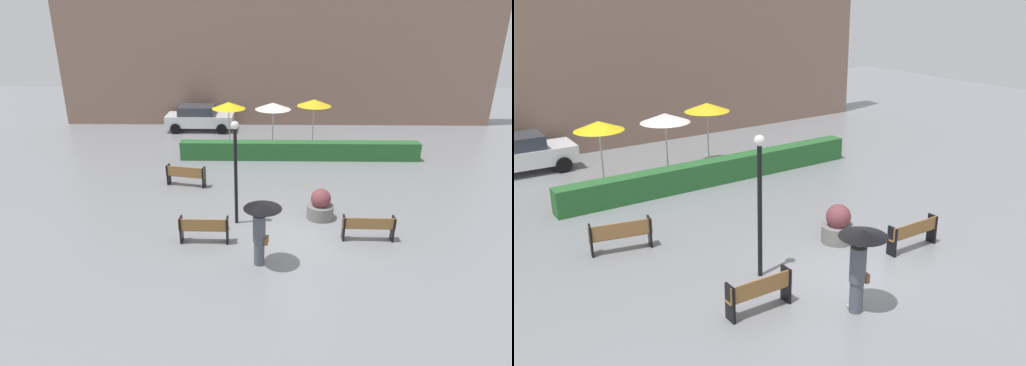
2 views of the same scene
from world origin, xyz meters
TOP-DOWN VIEW (x-y plane):
  - ground_plane at (0.00, 0.00)m, footprint 60.00×60.00m
  - bench_near_left at (-2.81, -0.18)m, footprint 1.66×0.39m
  - bench_near_right at (2.65, 0.06)m, footprint 1.76×0.37m
  - bench_far_left at (-4.25, 4.72)m, footprint 1.78×0.70m
  - pedestrian_with_umbrella at (-0.93, -1.46)m, footprint 1.13×1.13m
  - planter_pot at (1.25, 1.71)m, footprint 0.99×0.99m
  - lamp_post at (-1.82, 1.26)m, footprint 0.28×0.28m
  - patio_umbrella_yellow at (-2.76, 10.38)m, footprint 1.83×1.83m
  - patio_umbrella_white at (-0.37, 9.84)m, footprint 1.90×1.90m
  - patio_umbrella_yellow_far at (1.89, 10.65)m, footprint 1.87×1.87m
  - hedge_strip at (0.98, 8.40)m, footprint 12.19×0.70m
  - building_facade at (0.00, 16.00)m, footprint 28.00×1.20m
  - parked_car at (-4.93, 13.98)m, footprint 4.21×1.99m

SIDE VIEW (x-z plane):
  - ground_plane at x=0.00m, z-range 0.00..0.00m
  - hedge_strip at x=0.98m, z-range 0.00..0.93m
  - planter_pot at x=1.25m, z-range -0.08..1.07m
  - bench_near_right at x=2.65m, z-range 0.09..0.96m
  - bench_far_left at x=-4.25m, z-range 0.08..0.99m
  - bench_near_left at x=-2.81m, z-range 0.08..0.99m
  - parked_car at x=-4.93m, z-range 0.03..1.60m
  - pedestrian_with_umbrella at x=-0.93m, z-range 0.38..2.43m
  - lamp_post at x=-1.82m, z-range 0.44..4.22m
  - patio_umbrella_yellow at x=-2.76m, z-range 1.09..3.63m
  - patio_umbrella_white at x=-0.37m, z-range 1.13..3.76m
  - patio_umbrella_yellow_far at x=1.89m, z-range 1.14..3.79m
  - building_facade at x=0.00m, z-range 0.00..11.27m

